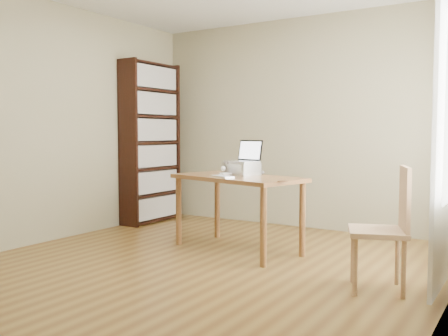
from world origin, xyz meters
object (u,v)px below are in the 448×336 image
keyboard (222,176)px  chair (388,225)px  desk (237,186)px  bookshelf (151,143)px  cat (241,168)px  laptop (244,157)px

keyboard → chair: bearing=11.1°
chair → desk: bearing=141.2°
bookshelf → chair: size_ratio=2.25×
keyboard → cat: size_ratio=0.56×
desk → chair: (1.61, -0.55, -0.14)m
cat → keyboard: bearing=-65.5°
laptop → chair: 1.80m
keyboard → chair: (1.65, -0.33, -0.26)m
keyboard → cat: 0.34m
bookshelf → chair: bookshelf is taller
desk → laptop: laptop is taller
keyboard → cat: (0.02, 0.33, 0.06)m
desk → cat: 0.21m
laptop → chair: laptop is taller
keyboard → chair: 1.70m
desk → chair: chair is taller
desk → cat: size_ratio=2.96×
laptop → keyboard: size_ratio=1.30×
laptop → chair: bearing=-7.7°
bookshelf → keyboard: 2.06m
desk → chair: bearing=-3.5°
cat → chair: 1.79m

